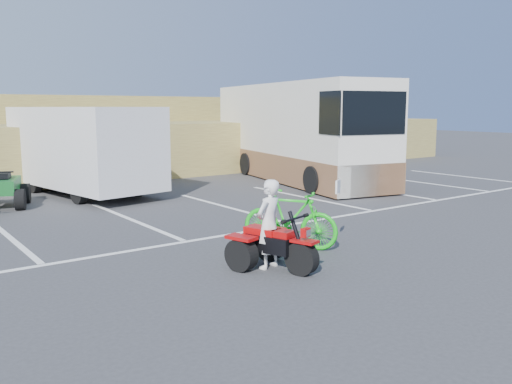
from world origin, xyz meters
TOP-DOWN VIEW (x-y plane):
  - ground at (0.00, 0.00)m, footprint 100.00×100.00m
  - parking_stripes at (0.87, 4.07)m, footprint 28.00×5.16m
  - grass_embankment at (0.00, 15.48)m, footprint 40.00×8.50m
  - red_trike_atv at (0.29, -0.07)m, footprint 1.43×1.66m
  - rider at (0.25, 0.07)m, footprint 0.61×0.49m
  - green_dirt_bike at (1.36, 0.87)m, footprint 1.39×1.85m
  - cargo_trailer at (0.43, 9.39)m, footprint 3.11×5.89m
  - rv_motorhome at (7.88, 8.37)m, footprint 4.36×9.72m
  - quad_atv_green at (-2.05, 8.50)m, footprint 1.65×1.89m

SIDE VIEW (x-z plane):
  - ground at x=0.00m, z-range 0.00..0.00m
  - red_trike_atv at x=0.29m, z-range -0.46..0.46m
  - quad_atv_green at x=-2.05m, z-range -0.51..0.51m
  - parking_stripes at x=0.87m, z-range 0.00..0.01m
  - green_dirt_bike at x=1.36m, z-range 0.00..1.11m
  - rider at x=0.25m, z-range 0.00..1.46m
  - cargo_trailer at x=0.43m, z-range 0.11..2.72m
  - grass_embankment at x=0.00m, z-range -0.13..2.97m
  - rv_motorhome at x=7.88m, z-range -0.22..3.17m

